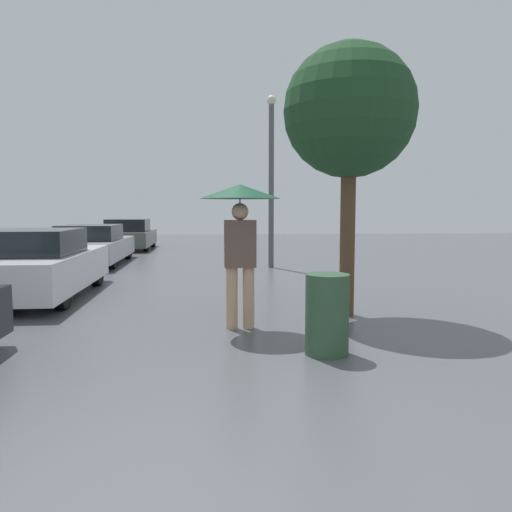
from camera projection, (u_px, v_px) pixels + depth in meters
name	position (u px, v px, depth m)	size (l,w,h in m)	color
ground_plane	(202.00, 501.00, 2.82)	(60.00, 60.00, 0.00)	#4C4F54
pedestrian	(240.00, 216.00, 6.77)	(1.10, 1.10, 1.98)	tan
parked_car_second	(34.00, 265.00, 9.32)	(1.87, 4.21, 1.28)	silver
parked_car_third	(92.00, 245.00, 15.00)	(1.86, 4.45, 1.18)	#9EA3A8
parked_car_farthest	(129.00, 235.00, 20.56)	(1.86, 4.09, 1.25)	#4C514C
tree	(350.00, 113.00, 7.51)	(2.01, 2.01, 4.13)	brown
street_lamp	(271.00, 173.00, 13.90)	(0.27, 0.27, 4.77)	#515456
trash_bin	(327.00, 314.00, 5.64)	(0.49, 0.49, 0.92)	#2D4C33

